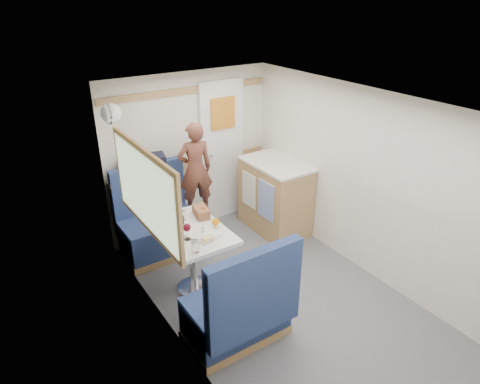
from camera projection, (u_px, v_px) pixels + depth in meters
floor at (304, 320)px, 4.07m from camera, size 4.50×4.50×0.00m
ceiling at (322, 115)px, 3.21m from camera, size 4.50×4.50×0.00m
wall_back at (190, 153)px, 5.34m from camera, size 2.20×0.02×2.00m
wall_left at (198, 272)px, 3.10m from camera, size 0.02×4.50×2.00m
wall_right at (396, 198)px, 4.19m from camera, size 0.02×4.50×2.00m
oak_trim_low at (192, 165)px, 5.39m from camera, size 2.15×0.02×0.08m
oak_trim_high at (188, 91)px, 4.99m from camera, size 2.15×0.02×0.08m
side_window at (145, 191)px, 3.75m from camera, size 0.04×1.30×0.72m
rear_door at (222, 149)px, 5.55m from camera, size 0.62×0.12×1.86m
dinette_table at (192, 243)px, 4.26m from camera, size 0.62×0.92×0.72m
bench_far at (159, 229)px, 5.03m from camera, size 0.90×0.59×1.05m
bench_near at (240, 313)px, 3.72m from camera, size 0.90×0.59×1.05m
ledge at (146, 177)px, 4.97m from camera, size 0.90×0.14×0.04m
dome_light at (111, 113)px, 4.20m from camera, size 0.20×0.20×0.20m
galley_counter at (275, 196)px, 5.45m from camera, size 0.57×0.92×0.92m
person at (195, 169)px, 4.85m from camera, size 0.44×0.33×1.10m
duffel_bag at (144, 166)px, 4.90m from camera, size 0.53×0.33×0.23m
tray at (202, 234)px, 4.10m from camera, size 0.34×0.39×0.02m
orange_fruit at (216, 222)px, 4.21m from camera, size 0.08×0.08×0.08m
cheese_block at (208, 239)px, 3.97m from camera, size 0.11×0.07×0.04m
wine_glass at (187, 228)px, 3.97m from camera, size 0.08×0.08×0.17m
tumbler_left at (195, 246)px, 3.81m from camera, size 0.07×0.07×0.12m
tumbler_mid at (168, 212)px, 4.42m from camera, size 0.07×0.07×0.11m
tumbler_right at (182, 215)px, 4.34m from camera, size 0.07×0.07×0.11m
beer_glass at (203, 213)px, 4.40m from camera, size 0.06×0.06×0.10m
pepper_grinder at (182, 220)px, 4.27m from camera, size 0.03×0.03×0.09m
salt_grinder at (203, 229)px, 4.12m from camera, size 0.03×0.03×0.08m
bread_loaf at (201, 212)px, 4.42m from camera, size 0.17×0.26×0.10m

